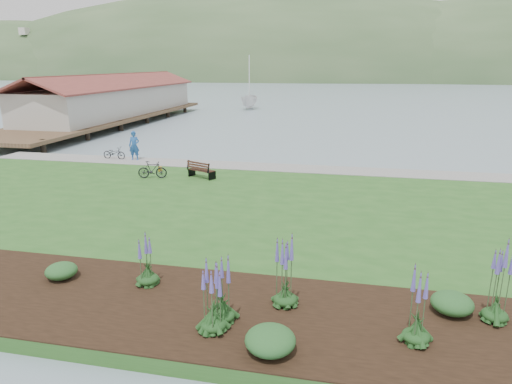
% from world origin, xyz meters
% --- Properties ---
extents(ground, '(600.00, 600.00, 0.00)m').
position_xyz_m(ground, '(0.00, 0.00, 0.00)').
color(ground, gray).
rests_on(ground, ground).
extents(lawn, '(34.00, 20.00, 0.40)m').
position_xyz_m(lawn, '(0.00, -2.00, 0.20)').
color(lawn, '#25551E').
rests_on(lawn, ground).
extents(shoreline_path, '(34.00, 2.20, 0.03)m').
position_xyz_m(shoreline_path, '(0.00, 6.90, 0.42)').
color(shoreline_path, gray).
rests_on(shoreline_path, lawn).
extents(garden_bed, '(24.00, 4.40, 0.04)m').
position_xyz_m(garden_bed, '(3.00, -9.80, 0.42)').
color(garden_bed, black).
rests_on(garden_bed, lawn).
extents(far_hillside, '(580.00, 80.00, 38.00)m').
position_xyz_m(far_hillside, '(20.00, 170.00, 0.00)').
color(far_hillside, '#3A5731').
rests_on(far_hillside, ground).
extents(pier_pavilion, '(8.00, 36.00, 5.40)m').
position_xyz_m(pier_pavilion, '(-20.00, 27.52, 2.64)').
color(pier_pavilion, '#4C3826').
rests_on(pier_pavilion, ground).
extents(park_bench, '(1.69, 1.22, 0.97)m').
position_xyz_m(park_bench, '(-1.84, 3.45, 0.88)').
color(park_bench, black).
rests_on(park_bench, lawn).
extents(person, '(0.88, 0.66, 2.24)m').
position_xyz_m(person, '(-7.60, 7.17, 1.52)').
color(person, '#21529B').
rests_on(person, lawn).
extents(bicycle_a, '(0.63, 1.60, 0.82)m').
position_xyz_m(bicycle_a, '(-9.09, 7.20, 0.81)').
color(bicycle_a, black).
rests_on(bicycle_a, lawn).
extents(bicycle_b, '(0.79, 1.64, 0.95)m').
position_xyz_m(bicycle_b, '(-4.42, 2.89, 0.88)').
color(bicycle_b, black).
rests_on(bicycle_b, lawn).
extents(sailboat, '(9.43, 9.59, 24.35)m').
position_xyz_m(sailboat, '(-8.85, 46.23, 0.00)').
color(sailboat, silver).
rests_on(sailboat, ground).
extents(pannier, '(0.20, 0.27, 0.27)m').
position_xyz_m(pannier, '(-4.70, 4.54, 0.53)').
color(pannier, '#BD8F16').
rests_on(pannier, lawn).
extents(echium_0, '(0.62, 0.62, 1.83)m').
position_xyz_m(echium_0, '(3.38, -10.31, 1.12)').
color(echium_0, '#153A15').
rests_on(echium_0, garden_bed).
extents(echium_1, '(0.62, 0.62, 2.20)m').
position_xyz_m(echium_1, '(4.77, -9.23, 1.38)').
color(echium_1, '#153A15').
rests_on(echium_1, garden_bed).
extents(echium_2, '(0.62, 0.62, 1.86)m').
position_xyz_m(echium_2, '(7.89, -10.25, 1.13)').
color(echium_2, '#153A15').
rests_on(echium_2, garden_bed).
extents(echium_3, '(0.62, 0.62, 2.36)m').
position_xyz_m(echium_3, '(9.88, -8.91, 1.46)').
color(echium_3, '#153A15').
rests_on(echium_3, garden_bed).
extents(echium_4, '(0.62, 0.62, 1.74)m').
position_xyz_m(echium_4, '(0.78, -8.89, 1.07)').
color(echium_4, '#153A15').
rests_on(echium_4, garden_bed).
extents(echium_5, '(0.62, 0.62, 1.92)m').
position_xyz_m(echium_5, '(3.29, -10.75, 1.25)').
color(echium_5, '#153A15').
rests_on(echium_5, garden_bed).
extents(shrub_0, '(0.91, 0.91, 0.45)m').
position_xyz_m(shrub_0, '(-1.86, -9.06, 0.67)').
color(shrub_0, '#1E4C21').
rests_on(shrub_0, garden_bed).
extents(shrub_1, '(1.12, 1.12, 0.56)m').
position_xyz_m(shrub_1, '(4.74, -11.28, 0.72)').
color(shrub_1, '#1E4C21').
rests_on(shrub_1, garden_bed).
extents(shrub_2, '(1.04, 1.04, 0.52)m').
position_xyz_m(shrub_2, '(8.93, -8.73, 0.70)').
color(shrub_2, '#1E4C21').
rests_on(shrub_2, garden_bed).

